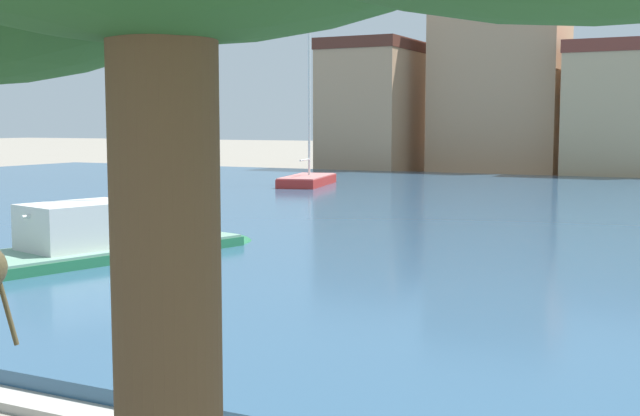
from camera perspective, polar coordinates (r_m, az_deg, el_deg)
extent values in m
cube|color=#2D5170|center=(30.00, 16.30, -0.75)|extent=(86.10, 43.81, 0.33)
cylinder|color=#4C4228|center=(7.80, -21.09, -6.11)|extent=(0.18, 0.19, 0.80)
cube|color=red|center=(42.46, -0.88, 1.67)|extent=(3.05, 5.53, 0.77)
ellipsoid|color=red|center=(44.87, -0.09, 1.90)|extent=(2.10, 2.17, 0.73)
cube|color=#C7716E|center=(42.43, -0.88, 2.23)|extent=(2.99, 5.42, 0.06)
cylinder|color=silver|center=(42.74, -0.76, 7.36)|extent=(0.12, 0.12, 7.67)
cylinder|color=silver|center=(41.88, -1.06, 3.37)|extent=(0.49, 1.80, 0.08)
cube|color=#236B42|center=(20.39, -15.04, -3.44)|extent=(4.17, 7.55, 0.56)
ellipsoid|color=#236B42|center=(22.41, -7.74, -2.46)|extent=(2.73, 2.98, 0.53)
cube|color=gray|center=(20.34, -15.06, -2.58)|extent=(4.09, 7.40, 0.06)
cube|color=silver|center=(19.98, -16.39, -1.15)|extent=(2.27, 2.86, 1.06)
cylinder|color=silver|center=(20.43, -14.05, 7.17)|extent=(0.12, 0.12, 6.95)
cylinder|color=silver|center=(19.85, -16.85, -0.31)|extent=(0.73, 2.45, 0.08)
cube|color=tan|center=(59.37, 3.70, 6.65)|extent=(5.88, 7.46, 8.59)
cube|color=#51281E|center=(59.61, 3.73, 11.17)|extent=(6.00, 7.61, 0.80)
cube|color=tan|center=(58.46, 12.40, 8.06)|extent=(8.66, 6.08, 11.70)
cube|color=tan|center=(54.88, 20.16, 5.95)|extent=(6.33, 5.73, 7.79)
cube|color=brown|center=(55.08, 20.32, 10.41)|extent=(6.45, 5.84, 0.80)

